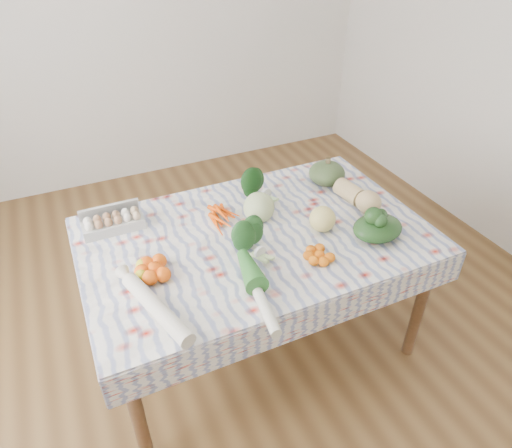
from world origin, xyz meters
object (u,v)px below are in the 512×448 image
(egg_carton, at_px, (113,224))
(cabbage, at_px, (259,207))
(dining_table, at_px, (256,247))
(kabocha_squash, at_px, (327,173))
(grapefruit, at_px, (322,219))
(butternut_squash, at_px, (358,195))

(egg_carton, relative_size, cabbage, 1.88)
(dining_table, height_order, cabbage, cabbage)
(dining_table, height_order, kabocha_squash, kabocha_squash)
(egg_carton, xyz_separation_m, grapefruit, (0.93, -0.42, 0.03))
(egg_carton, bearing_deg, grapefruit, -24.75)
(dining_table, xyz_separation_m, grapefruit, (0.31, -0.10, 0.15))
(dining_table, xyz_separation_m, cabbage, (0.06, 0.10, 0.16))
(kabocha_squash, height_order, cabbage, cabbage)
(grapefruit, bearing_deg, egg_carton, 155.47)
(cabbage, bearing_deg, grapefruit, -39.36)
(egg_carton, bearing_deg, kabocha_squash, -2.49)
(egg_carton, relative_size, grapefruit, 2.28)
(kabocha_squash, bearing_deg, dining_table, -154.40)
(dining_table, relative_size, egg_carton, 5.45)
(cabbage, xyz_separation_m, butternut_squash, (0.54, -0.09, -0.01))
(butternut_squash, xyz_separation_m, grapefruit, (-0.29, -0.11, -0.00))
(grapefruit, bearing_deg, butternut_squash, 21.59)
(egg_carton, height_order, kabocha_squash, kabocha_squash)
(cabbage, bearing_deg, dining_table, -121.88)
(egg_carton, xyz_separation_m, cabbage, (0.68, -0.22, 0.04))
(dining_table, relative_size, cabbage, 10.24)
(egg_carton, height_order, butternut_squash, butternut_squash)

